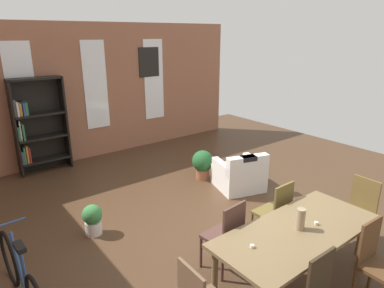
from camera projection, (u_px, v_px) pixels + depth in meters
The scene contains 19 objects.
ground_plane at pixel (217, 229), 5.15m from camera, with size 10.99×10.99×0.00m, color #48311F.
back_wall_brick at pixel (95, 92), 7.88m from camera, with size 7.70×0.12×3.08m, color #9C6248.
window_pane_0 at pixel (22, 92), 6.87m from camera, with size 0.55×0.02×2.00m, color white.
window_pane_1 at pixel (96, 85), 7.78m from camera, with size 0.55×0.02×2.00m, color white.
window_pane_2 at pixel (154, 80), 8.70m from camera, with size 0.55×0.02×2.00m, color white.
dining_table at pixel (298, 235), 3.82m from camera, with size 2.07×0.90×0.74m.
vase_on_table at pixel (300, 219), 3.77m from camera, with size 0.10×0.10×0.25m, color #998466.
tealight_candle_0 at pixel (316, 223), 3.89m from camera, with size 0.04×0.04×0.04m, color silver.
tealight_candle_1 at pixel (252, 246), 3.47m from camera, with size 0.04×0.04×0.03m, color silver.
dining_chair_far_right at pixel (276, 211), 4.65m from camera, with size 0.41×0.41×0.95m.
dining_chair_far_left at pixel (226, 234), 4.11m from camera, with size 0.44×0.44×0.95m.
dining_chair_head_right at pixel (359, 210), 4.69m from camera, with size 0.41×0.41×0.95m.
dining_chair_near_right at pixel (377, 261), 3.63m from camera, with size 0.42×0.42×0.95m.
bookshelf_tall at pixel (36, 126), 7.03m from camera, with size 1.04×0.32×1.99m.
armchair_white at pixel (240, 175), 6.42m from camera, with size 1.00×1.00×0.75m.
bicycle_second at pixel (22, 280), 3.61m from camera, with size 0.44×1.69×0.89m.
potted_plant_by_shelf at pixel (92, 219), 4.96m from camera, with size 0.29×0.29×0.47m.
potted_plant_corner at pixel (203, 163), 6.85m from camera, with size 0.43×0.43×0.60m.
framed_picture at pixel (149, 62), 8.48m from camera, with size 0.56×0.03×0.72m, color black.
Camera 1 is at (-3.05, -3.31, 2.83)m, focal length 31.76 mm.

